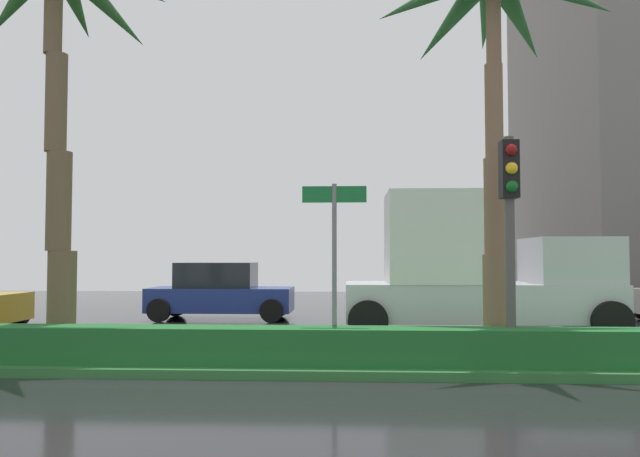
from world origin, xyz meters
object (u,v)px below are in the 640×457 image
Objects in this scene: palm_tree_mid_left at (55,17)px; traffic_signal_median_right at (510,207)px; box_truck_lead at (474,271)px; car_in_traffic_second at (220,292)px; palm_tree_centre_left at (494,18)px; street_name_sign at (334,246)px.

traffic_signal_median_right is at bearing -6.50° from palm_tree_mid_left.
traffic_signal_median_right reaches higher than box_truck_lead.
palm_tree_centre_left is at bearing -46.16° from car_in_traffic_second.
traffic_signal_median_right is at bearing -51.65° from car_in_traffic_second.
palm_tree_mid_left is at bearing -155.07° from box_truck_lead.
street_name_sign is at bearing -124.71° from box_truck_lead.
palm_tree_centre_left is 6.07m from box_truck_lead.
box_truck_lead is (8.62, 4.01, -4.91)m from palm_tree_mid_left.
street_name_sign is (-3.01, -1.17, -4.36)m from palm_tree_centre_left.
traffic_signal_median_right reaches higher than street_name_sign.
traffic_signal_median_right is 2.99m from street_name_sign.
traffic_signal_median_right is at bearing -94.23° from palm_tree_centre_left.
traffic_signal_median_right is 0.87× the size of car_in_traffic_second.
car_in_traffic_second is at bearing 128.35° from traffic_signal_median_right.
palm_tree_mid_left is at bearing -102.32° from car_in_traffic_second.
palm_tree_mid_left is 2.67× the size of street_name_sign.
car_in_traffic_second is (-6.62, 8.37, -1.91)m from traffic_signal_median_right.
palm_tree_mid_left is at bearing 173.50° from traffic_signal_median_right.
box_truck_lead is (0.28, 3.58, -4.89)m from palm_tree_centre_left.
street_name_sign is 9.06m from car_in_traffic_second.
palm_tree_centre_left is 2.06× the size of traffic_signal_median_right.
palm_tree_mid_left reaches higher than car_in_traffic_second.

